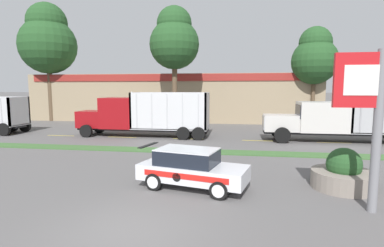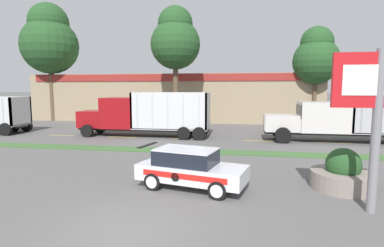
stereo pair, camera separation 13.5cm
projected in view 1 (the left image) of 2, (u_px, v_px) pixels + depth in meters
name	position (u px, v px, depth m)	size (l,w,h in m)	color
ground_plane	(129.00, 230.00, 8.34)	(600.00, 600.00, 0.00)	#5B5959
grass_verge	(190.00, 151.00, 18.69)	(120.00, 1.35, 0.06)	#3D6633
centre_line_1	(3.00, 134.00, 25.86)	(2.40, 0.14, 0.01)	yellow
centre_line_2	(61.00, 136.00, 25.05)	(2.40, 0.14, 0.01)	yellow
centre_line_3	(122.00, 137.00, 24.23)	(2.40, 0.14, 0.01)	yellow
centre_line_4	(188.00, 139.00, 23.42)	(2.40, 0.14, 0.01)	yellow
centre_line_5	(258.00, 141.00, 22.60)	(2.40, 0.14, 0.01)	yellow
centre_line_6	(334.00, 143.00, 21.79)	(2.40, 0.14, 0.01)	yellow
dump_truck_lead	(132.00, 116.00, 24.67)	(10.89, 2.69, 3.67)	black
dump_truck_trail	(342.00, 120.00, 21.87)	(12.75, 2.57, 3.68)	black
rally_car	(191.00, 168.00, 11.79)	(4.51, 2.66, 1.59)	silver
store_sign_post	(380.00, 98.00, 9.16)	(2.73, 0.28, 5.11)	gray
stone_planter	(343.00, 174.00, 11.76)	(2.40, 2.40, 1.62)	gray
store_building_backdrop	(177.00, 97.00, 39.90)	(34.40, 12.10, 5.61)	#9E896B
tree_behind_left	(174.00, 40.00, 29.47)	(4.91, 4.91, 11.95)	brown
tree_behind_centre	(48.00, 40.00, 35.55)	(6.64, 6.64, 13.98)	brown
tree_behind_right	(315.00, 57.00, 30.94)	(4.72, 4.72, 10.26)	brown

